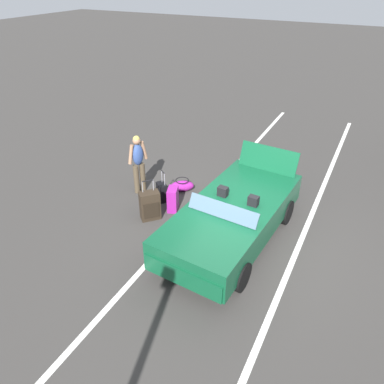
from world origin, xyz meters
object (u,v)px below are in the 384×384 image
at_px(traveler_person, 138,161).
at_px(suitcase_medium_bright, 173,199).
at_px(suitcase_large_black, 150,206).
at_px(duffel_bag, 182,186).
at_px(suitcase_small_carryon, 162,192).
at_px(convertible_car, 228,222).

bearing_deg(traveler_person, suitcase_medium_bright, 5.11).
xyz_separation_m(suitcase_medium_bright, traveler_person, (-0.38, -1.26, 0.62)).
height_order(suitcase_large_black, duffel_bag, suitcase_large_black).
bearing_deg(suitcase_small_carryon, convertible_car, 104.93).
height_order(convertible_car, duffel_bag, convertible_car).
xyz_separation_m(convertible_car, suitcase_large_black, (-0.04, -2.07, -0.22)).
bearing_deg(suitcase_small_carryon, suitcase_medium_bright, 98.77).
bearing_deg(traveler_person, duffel_bag, 49.98).
distance_m(suitcase_large_black, suitcase_small_carryon, 0.87).
height_order(suitcase_large_black, suitcase_medium_bright, suitcase_large_black).
relative_size(convertible_car, suitcase_large_black, 4.10).
height_order(suitcase_large_black, traveler_person, traveler_person).
bearing_deg(suitcase_large_black, duffel_bag, 130.42).
bearing_deg(convertible_car, suitcase_medium_bright, -105.30).
distance_m(convertible_car, suitcase_medium_bright, 1.90).
xyz_separation_m(suitcase_small_carryon, traveler_person, (-0.13, -0.78, 0.68)).
height_order(suitcase_small_carryon, duffel_bag, suitcase_small_carryon).
xyz_separation_m(suitcase_large_black, duffel_bag, (-1.51, 0.07, -0.21)).
bearing_deg(traveler_person, suitcase_large_black, -23.40).
relative_size(convertible_car, suitcase_small_carryon, 5.02).
distance_m(suitcase_medium_bright, suitcase_small_carryon, 0.55).
height_order(duffel_bag, traveler_person, traveler_person).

